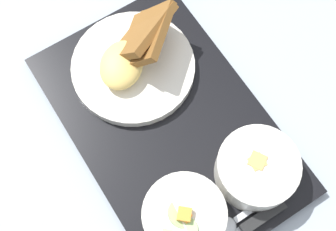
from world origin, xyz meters
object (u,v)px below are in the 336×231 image
(plate_main, at_px, (133,59))
(bowl_salad, at_px, (184,216))
(spoon, at_px, (232,222))
(bowl_soup, at_px, (257,168))
(knife, at_px, (250,226))

(plate_main, bearing_deg, bowl_salad, 169.83)
(plate_main, height_order, spoon, plate_main)
(bowl_salad, bearing_deg, bowl_soup, -84.96)
(bowl_salad, xyz_separation_m, bowl_soup, (0.01, -0.12, 0.00))
(bowl_soup, height_order, spoon, bowl_soup)
(plate_main, xyz_separation_m, spoon, (-0.29, -0.01, -0.02))
(knife, bearing_deg, plate_main, -88.41)
(bowl_salad, height_order, plate_main, plate_main)
(knife, bearing_deg, spoon, -42.70)
(bowl_salad, bearing_deg, spoon, -122.47)
(plate_main, xyz_separation_m, knife, (-0.31, -0.03, -0.02))
(bowl_soup, relative_size, plate_main, 0.60)
(knife, height_order, spoon, knife)
(spoon, bearing_deg, bowl_soup, -148.78)
(bowl_soup, height_order, knife, bowl_soup)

